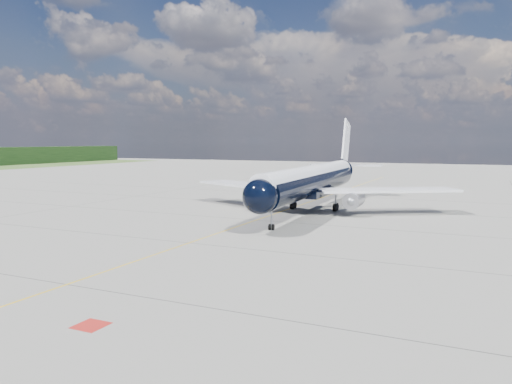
% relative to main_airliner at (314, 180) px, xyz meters
% --- Properties ---
extents(ground, '(320.00, 320.00, 0.00)m').
position_rel_main_airliner_xyz_m(ground, '(-3.49, -6.37, -4.17)').
color(ground, gray).
rests_on(ground, ground).
extents(taxiway_centerline, '(0.16, 160.00, 0.01)m').
position_rel_main_airliner_xyz_m(taxiway_centerline, '(-3.49, -11.37, -4.16)').
color(taxiway_centerline, '#DFAC0B').
rests_on(taxiway_centerline, ground).
extents(red_marking, '(1.60, 1.60, 0.01)m').
position_rel_main_airliner_xyz_m(red_marking, '(3.31, -46.37, -4.16)').
color(red_marking, maroon).
rests_on(red_marking, ground).
extents(main_airliner, '(38.15, 46.47, 13.42)m').
position_rel_main_airliner_xyz_m(main_airliner, '(0.00, 0.00, 0.00)').
color(main_airliner, black).
rests_on(main_airliner, ground).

